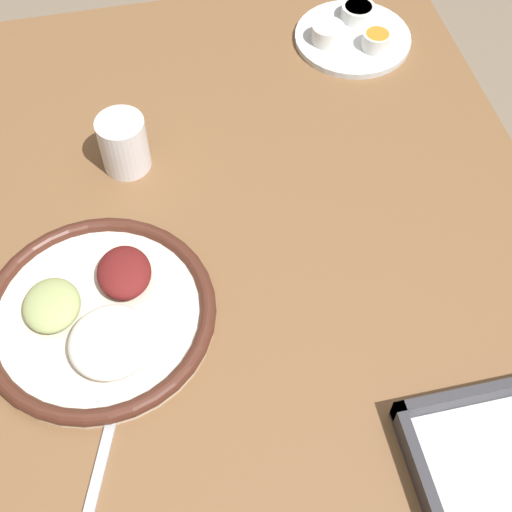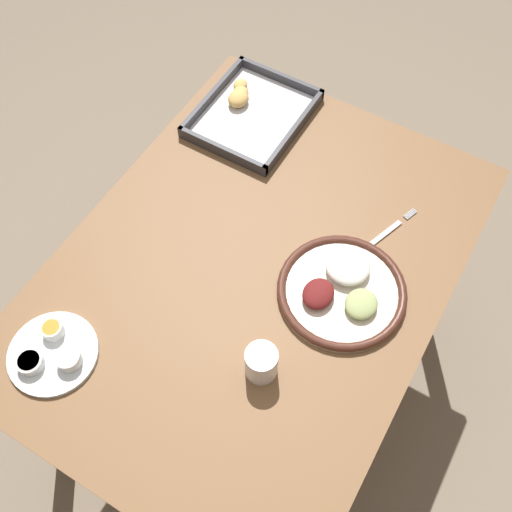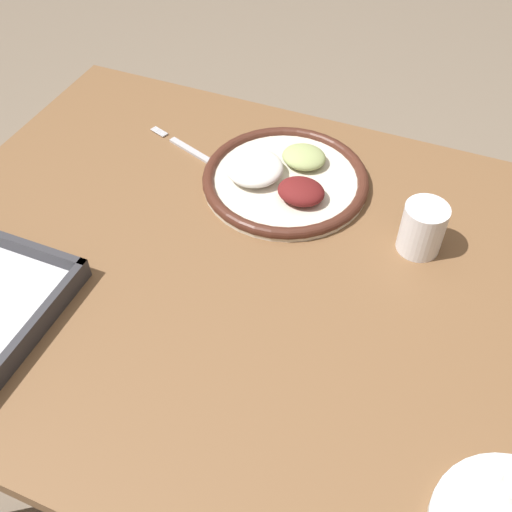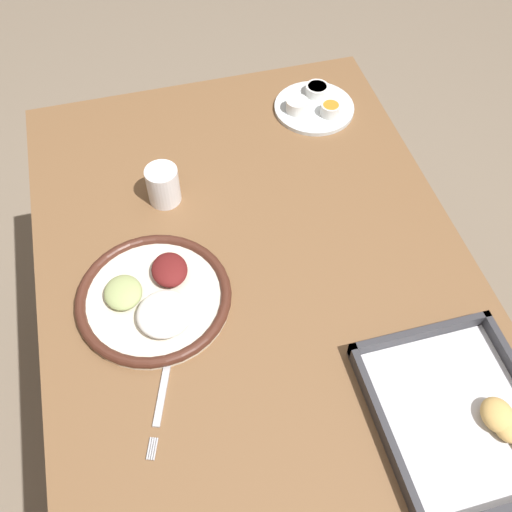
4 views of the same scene
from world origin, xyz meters
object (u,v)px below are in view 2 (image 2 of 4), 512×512
object	(u,v)px
baking_tray	(250,112)
drinking_cup	(261,363)
dinner_plate	(342,289)
saucer_plate	(52,353)
fork	(382,236)

from	to	relation	value
baking_tray	drinking_cup	bearing A→B (deg)	-147.35
dinner_plate	baking_tray	bearing A→B (deg)	51.60
saucer_plate	baking_tray	xyz separation A→B (m)	(0.79, -0.00, -0.00)
fork	drinking_cup	size ratio (longest dim) A/B	2.40
fork	drinking_cup	xyz separation A→B (m)	(-0.42, 0.08, 0.04)
fork	drinking_cup	bearing A→B (deg)	-170.92
dinner_plate	drinking_cup	distance (m)	0.25
dinner_plate	fork	xyz separation A→B (m)	(0.18, -0.02, -0.01)
dinner_plate	baking_tray	world-z (taller)	dinner_plate
baking_tray	saucer_plate	bearing A→B (deg)	179.65
fork	baking_tray	xyz separation A→B (m)	(0.17, 0.46, 0.01)
drinking_cup	saucer_plate	bearing A→B (deg)	116.27
fork	saucer_plate	bearing A→B (deg)	162.37
baking_tray	drinking_cup	size ratio (longest dim) A/B	3.79
saucer_plate	baking_tray	bearing A→B (deg)	-0.35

